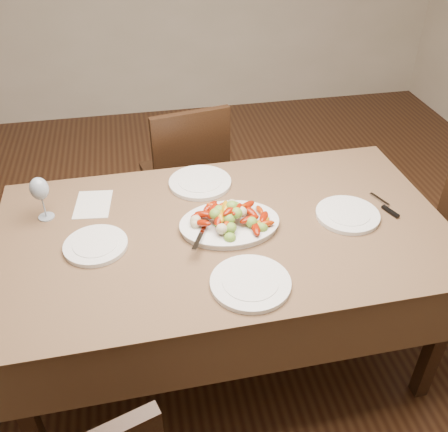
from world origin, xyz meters
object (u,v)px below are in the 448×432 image
object	(u,v)px
dining_table	(224,294)
plate_right	(348,215)
wine_glass	(41,197)
chair_far	(183,175)
plate_far	(200,183)
serving_platter	(230,225)
plate_left	(96,246)
plate_near	(250,283)

from	to	relation	value
dining_table	plate_right	distance (m)	0.65
wine_glass	chair_far	bearing A→B (deg)	46.53
plate_far	plate_right	bearing A→B (deg)	-32.82
plate_far	chair_far	bearing A→B (deg)	92.24
plate_right	wine_glass	world-z (taller)	wine_glass
plate_right	plate_far	bearing A→B (deg)	147.18
serving_platter	wine_glass	size ratio (longest dim) A/B	1.94
dining_table	plate_far	xyz separation A→B (m)	(-0.04, 0.35, 0.39)
plate_left	plate_right	xyz separation A→B (m)	(1.04, 0.00, 0.00)
chair_far	plate_near	xyz separation A→B (m)	(0.10, -1.24, 0.29)
dining_table	chair_far	size ratio (longest dim) A/B	1.94
serving_platter	plate_near	world-z (taller)	serving_platter
plate_left	plate_near	bearing A→B (deg)	-30.46
dining_table	plate_left	distance (m)	0.64
dining_table	plate_right	size ratio (longest dim) A/B	6.92
plate_near	plate_right	bearing A→B (deg)	32.77
dining_table	wine_glass	world-z (taller)	wine_glass
dining_table	plate_far	bearing A→B (deg)	97.35
dining_table	wine_glass	bearing A→B (deg)	163.22
dining_table	plate_near	xyz separation A→B (m)	(0.03, -0.34, 0.39)
plate_far	plate_near	size ratio (longest dim) A/B	1.00
wine_glass	plate_far	bearing A→B (deg)	10.90
plate_left	serving_platter	bearing A→B (deg)	2.61
dining_table	plate_right	bearing A→B (deg)	-2.33
dining_table	serving_platter	world-z (taller)	serving_platter
plate_left	plate_near	distance (m)	0.63
serving_platter	plate_far	distance (m)	0.35
plate_near	serving_platter	bearing A→B (deg)	90.91
plate_far	serving_platter	bearing A→B (deg)	-78.87
dining_table	wine_glass	distance (m)	0.89
plate_left	plate_far	size ratio (longest dim) A/B	0.86
plate_right	plate_near	xyz separation A→B (m)	(-0.50, -0.32, 0.00)
chair_far	plate_left	distance (m)	1.07
chair_far	wine_glass	bearing A→B (deg)	36.18
wine_glass	dining_table	bearing A→B (deg)	-16.78
plate_left	wine_glass	distance (m)	0.33
serving_platter	plate_near	bearing A→B (deg)	-89.09
dining_table	plate_far	distance (m)	0.52
plate_right	wine_glass	xyz separation A→B (m)	(-1.24, 0.24, 0.09)
serving_platter	plate_right	distance (m)	0.50
plate_left	plate_far	distance (m)	0.60
plate_right	plate_far	xyz separation A→B (m)	(-0.57, 0.37, 0.00)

